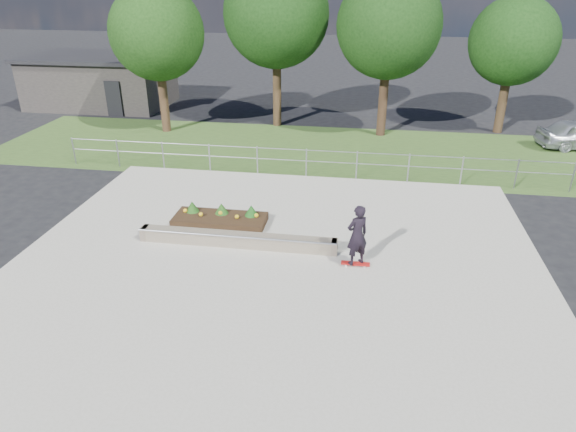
# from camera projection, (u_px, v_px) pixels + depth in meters

# --- Properties ---
(ground) EXTENTS (120.00, 120.00, 0.00)m
(ground) POSITION_uv_depth(u_px,v_px,m) (272.00, 275.00, 14.04)
(ground) COLOR black
(ground) RESTS_ON ground
(grass_verge) EXTENTS (30.00, 8.00, 0.02)m
(grass_verge) POSITION_uv_depth(u_px,v_px,m) (315.00, 150.00, 23.85)
(grass_verge) COLOR #335020
(grass_verge) RESTS_ON ground
(concrete_slab) EXTENTS (15.00, 15.00, 0.06)m
(concrete_slab) POSITION_uv_depth(u_px,v_px,m) (272.00, 274.00, 14.03)
(concrete_slab) COLOR #ABA697
(concrete_slab) RESTS_ON ground
(fence) EXTENTS (20.06, 0.06, 1.20)m
(fence) POSITION_uv_depth(u_px,v_px,m) (306.00, 159.00, 20.40)
(fence) COLOR #9A9DA2
(fence) RESTS_ON ground
(building) EXTENTS (8.40, 5.40, 3.00)m
(building) POSITION_uv_depth(u_px,v_px,m) (101.00, 80.00, 31.40)
(building) COLOR #2C2927
(building) RESTS_ON ground
(tree_far_left) EXTENTS (4.55, 4.55, 7.15)m
(tree_far_left) POSITION_uv_depth(u_px,v_px,m) (157.00, 33.00, 24.67)
(tree_far_left) COLOR #362215
(tree_far_left) RESTS_ON ground
(tree_mid_left) EXTENTS (5.25, 5.25, 8.25)m
(tree_mid_left) POSITION_uv_depth(u_px,v_px,m) (276.00, 15.00, 25.36)
(tree_mid_left) COLOR #312013
(tree_mid_left) RESTS_ON ground
(tree_mid_right) EXTENTS (4.90, 4.90, 7.70)m
(tree_mid_right) POSITION_uv_depth(u_px,v_px,m) (389.00, 26.00, 23.86)
(tree_mid_right) COLOR black
(tree_mid_right) RESTS_ON ground
(tree_far_right) EXTENTS (4.20, 4.20, 6.60)m
(tree_far_right) POSITION_uv_depth(u_px,v_px,m) (513.00, 42.00, 24.69)
(tree_far_right) COLOR #312013
(tree_far_right) RESTS_ON ground
(grind_ledge) EXTENTS (6.00, 0.44, 0.43)m
(grind_ledge) POSITION_uv_depth(u_px,v_px,m) (237.00, 240.00, 15.34)
(grind_ledge) COLOR #6B5F4E
(grind_ledge) RESTS_ON concrete_slab
(planter_bed) EXTENTS (3.00, 1.20, 0.61)m
(planter_bed) POSITION_uv_depth(u_px,v_px,m) (220.00, 218.00, 16.76)
(planter_bed) COLOR black
(planter_bed) RESTS_ON concrete_slab
(skateboarder) EXTENTS (0.80, 0.71, 1.85)m
(skateboarder) POSITION_uv_depth(u_px,v_px,m) (357.00, 235.00, 13.96)
(skateboarder) COLOR white
(skateboarder) RESTS_ON concrete_slab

